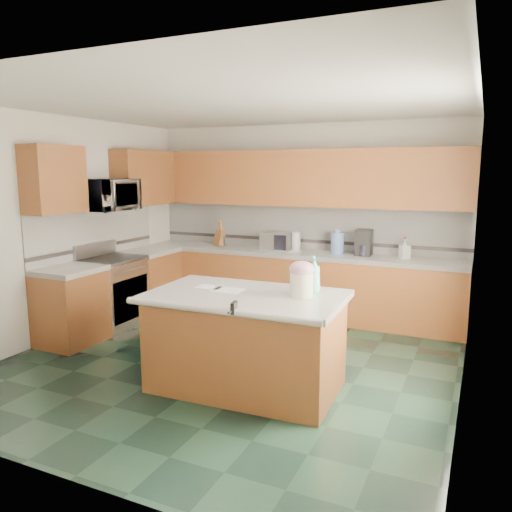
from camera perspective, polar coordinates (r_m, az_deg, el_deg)
The scene contains 52 objects.
floor at distance 5.51m, azimuth -3.00°, elevation -12.01°, with size 4.60×4.60×0.00m, color black.
ceiling at distance 5.17m, azimuth -3.28°, elevation 17.05°, with size 4.60×4.60×0.00m, color white.
wall_back at distance 7.29m, azimuth 5.42°, elevation 4.22°, with size 4.60×0.04×2.70m, color silver.
wall_front at distance 3.33m, azimuth -22.11°, elevation -2.91°, with size 4.60×0.04×2.70m, color silver.
wall_left at distance 6.57m, azimuth -21.35°, elevation 3.02°, with size 0.04×4.60×2.70m, color silver.
wall_right at distance 4.58m, azimuth 23.47°, elevation 0.27°, with size 0.04×4.60×2.70m, color silver.
back_base_cab at distance 7.14m, azimuth 4.45°, elevation -3.36°, with size 4.60×0.60×0.86m, color #371D0D.
back_countertop at distance 7.05m, azimuth 4.50°, elevation 0.28°, with size 4.60×0.64×0.06m, color white.
back_upper_cab at distance 7.08m, azimuth 4.99°, elevation 8.86°, with size 4.60×0.33×0.78m, color #371D0D.
back_backsplash at distance 7.27m, azimuth 5.32°, elevation 3.30°, with size 4.60×0.02×0.63m, color silver.
back_accent_band at distance 7.29m, azimuth 5.28°, elevation 1.77°, with size 4.60×0.01×0.05m, color black.
left_base_cab_rear at distance 7.47m, azimuth -12.08°, elevation -2.97°, with size 0.60×0.82×0.86m, color #371D0D.
left_counter_rear at distance 7.38m, azimuth -12.21°, elevation 0.52°, with size 0.64×0.82×0.06m, color white.
left_base_cab_front at distance 6.35m, azimuth -20.38°, elevation -5.60°, with size 0.60×0.72×0.86m, color #371D0D.
left_counter_front at distance 6.25m, azimuth -20.63°, elevation -1.52°, with size 0.64×0.72×0.06m, color white.
left_backsplash at distance 6.96m, azimuth -17.87°, elevation 2.59°, with size 0.02×2.30×0.63m, color silver.
left_accent_band at distance 6.98m, azimuth -17.75°, elevation 1.00°, with size 0.01×2.30×0.05m, color black.
left_upper_cab_rear at distance 7.48m, azimuth -12.71°, elevation 8.70°, with size 0.33×1.09×0.78m, color #371D0D.
left_upper_cab_front at distance 6.24m, azimuth -22.08°, elevation 8.09°, with size 0.33×0.72×0.78m, color #371D0D.
range_body at distance 6.87m, azimuth -16.03°, elevation -4.15°, with size 0.60×0.76×0.88m, color #B7B7BC.
range_oven_door at distance 6.69m, azimuth -14.12°, elevation -4.77°, with size 0.02×0.68×0.55m, color black.
range_cooktop at distance 6.78m, azimuth -16.21°, elevation -0.37°, with size 0.62×0.78×0.04m, color black.
range_handle at distance 6.59m, azimuth -14.05°, elevation -1.60°, with size 0.02×0.02×0.66m, color #B7B7BC.
range_backguard at distance 6.93m, azimuth -17.88°, elevation 0.77°, with size 0.06×0.76×0.18m, color #B7B7BC.
microwave at distance 6.69m, azimuth -16.54°, elevation 6.67°, with size 0.73×0.50×0.41m, color #B7B7BC.
island_base at distance 4.76m, azimuth -1.14°, elevation -10.02°, with size 1.69×0.97×0.86m, color #371D0D.
island_top at distance 4.63m, azimuth -1.16°, elevation -4.65°, with size 1.79×1.07×0.06m, color white.
island_bullnose at distance 4.17m, azimuth -4.37°, elevation -6.29°, with size 0.06×0.06×1.79m, color white.
treat_jar at distance 4.49m, azimuth 5.22°, elevation -3.29°, with size 0.21×0.21×0.22m, color #F3E7CD.
treat_jar_lid at distance 4.46m, azimuth 5.25°, elevation -1.49°, with size 0.23×0.23×0.14m, color #D08DA3.
treat_jar_knob at distance 4.45m, azimuth 5.26°, elevation -0.87°, with size 0.03×0.03×0.07m, color tan.
treat_jar_knob_end_l at distance 4.47m, azimuth 4.80°, elevation -0.84°, with size 0.04×0.04×0.04m, color tan.
treat_jar_knob_end_r at distance 4.44m, azimuth 5.72°, elevation -0.91°, with size 0.04×0.04×0.04m, color tan.
soap_bottle_island at distance 4.66m, azimuth 6.59°, elevation -2.05°, with size 0.13×0.13×0.35m, color teal.
paper_sheet_a at distance 4.75m, azimuth -3.24°, elevation -3.90°, with size 0.30×0.22×0.00m, color white.
paper_sheet_b at distance 4.89m, azimuth -5.37°, elevation -3.53°, with size 0.25×0.19×0.00m, color white.
clamp_body at distance 4.11m, azimuth -2.54°, elevation -5.92°, with size 0.03×0.11×0.10m, color black.
clamp_handle at distance 4.06m, azimuth -2.95°, elevation -6.41°, with size 0.02×0.02×0.08m, color black.
knife_block at distance 7.58m, azimuth -4.19°, elevation 2.05°, with size 0.12×0.10×0.23m, color #472814.
utensil_crock at distance 7.61m, azimuth -4.00°, elevation 1.78°, with size 0.12×0.12×0.15m, color black.
utensil_bundle at distance 7.59m, azimuth -4.02°, elevation 3.17°, with size 0.07×0.07×0.22m, color #472814.
toaster_oven at distance 7.18m, azimuth 2.38°, elevation 1.73°, with size 0.43×0.30×0.25m, color #B7B7BC.
toaster_oven_door at distance 7.05m, azimuth 1.94°, elevation 1.59°, with size 0.39×0.01×0.21m, color black.
paper_towel at distance 7.13m, azimuth 4.62°, elevation 1.70°, with size 0.12×0.12×0.26m, color white.
paper_towel_base at distance 7.14m, azimuth 4.61°, elevation 0.71°, with size 0.18×0.18×0.01m, color #B7B7BC.
water_jug at distance 6.90m, azimuth 9.29°, elevation 1.48°, with size 0.18×0.18×0.30m, color #5D7BB9.
water_jug_neck at distance 6.88m, azimuth 9.33°, elevation 2.88°, with size 0.08×0.08×0.04m, color #5D7BB9.
coffee_maker at distance 6.83m, azimuth 12.26°, elevation 1.53°, with size 0.21×0.23×0.35m, color black.
coffee_carafe at distance 6.80m, azimuth 12.13°, elevation 0.62°, with size 0.14×0.14×0.14m, color black.
soap_bottle_back at distance 6.72m, azimuth 16.63°, elevation 0.80°, with size 0.11×0.12×0.26m, color white.
soap_back_cap at distance 6.70m, azimuth 16.69°, elevation 2.01°, with size 0.02×0.02×0.03m, color red.
window_light_proxy at distance 4.37m, azimuth 23.14°, elevation 1.85°, with size 0.02×1.40×1.10m, color white.
Camera 1 is at (2.39, -4.53, 2.03)m, focal length 35.00 mm.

